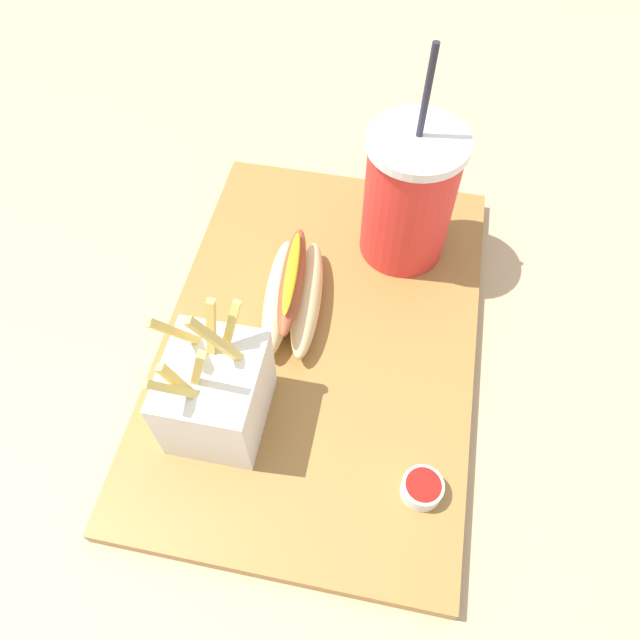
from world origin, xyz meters
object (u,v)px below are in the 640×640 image
object	(u,v)px
fries_basket	(216,393)
hot_dog_1	(293,293)
soda_cup	(409,197)
ketchup_cup_1	(422,488)

from	to	relation	value
fries_basket	hot_dog_1	world-z (taller)	fries_basket
soda_cup	fries_basket	xyz separation A→B (m)	(-0.25, 0.15, -0.03)
ketchup_cup_1	soda_cup	bearing A→B (deg)	10.45
soda_cup	ketchup_cup_1	distance (m)	0.30
soda_cup	hot_dog_1	distance (m)	0.16
ketchup_cup_1	hot_dog_1	bearing A→B (deg)	41.63
soda_cup	hot_dog_1	world-z (taller)	soda_cup
hot_dog_1	ketchup_cup_1	world-z (taller)	hot_dog_1
soda_cup	ketchup_cup_1	world-z (taller)	soda_cup
hot_dog_1	soda_cup	bearing A→B (deg)	-43.47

